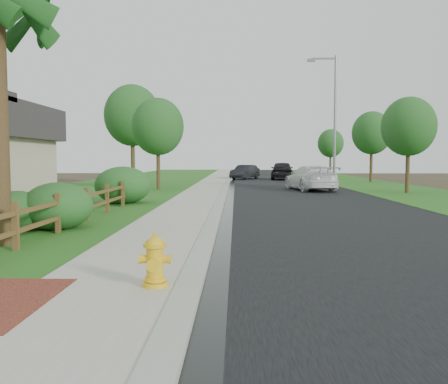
{
  "coord_description": "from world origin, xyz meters",
  "views": [
    {
      "loc": [
        1.11,
        -7.12,
        2.01
      ],
      "look_at": [
        0.79,
        5.4,
        1.13
      ],
      "focal_mm": 38.0,
      "sensor_mm": 36.0,
      "label": 1
    }
  ],
  "objects_px": {
    "white_suv": "(311,178)",
    "fire_hydrant": "(155,262)",
    "ranch_fence": "(73,207)",
    "dark_car_mid": "(282,170)",
    "streetlight": "(333,112)"
  },
  "relations": [
    {
      "from": "white_suv",
      "to": "dark_car_mid",
      "type": "xyz_separation_m",
      "value": [
        -0.28,
        15.79,
        0.1
      ]
    },
    {
      "from": "dark_car_mid",
      "to": "streetlight",
      "type": "bearing_deg",
      "value": 113.05
    },
    {
      "from": "ranch_fence",
      "to": "white_suv",
      "type": "relative_size",
      "value": 3.13
    },
    {
      "from": "white_suv",
      "to": "streetlight",
      "type": "bearing_deg",
      "value": -121.23
    },
    {
      "from": "white_suv",
      "to": "ranch_fence",
      "type": "bearing_deg",
      "value": 50.98
    },
    {
      "from": "white_suv",
      "to": "dark_car_mid",
      "type": "bearing_deg",
      "value": -98.4
    },
    {
      "from": "ranch_fence",
      "to": "dark_car_mid",
      "type": "bearing_deg",
      "value": 74.22
    },
    {
      "from": "dark_car_mid",
      "to": "ranch_fence",
      "type": "bearing_deg",
      "value": 79.33
    },
    {
      "from": "ranch_fence",
      "to": "streetlight",
      "type": "relative_size",
      "value": 1.72
    },
    {
      "from": "dark_car_mid",
      "to": "streetlight",
      "type": "relative_size",
      "value": 0.52
    },
    {
      "from": "fire_hydrant",
      "to": "dark_car_mid",
      "type": "height_order",
      "value": "dark_car_mid"
    },
    {
      "from": "fire_hydrant",
      "to": "white_suv",
      "type": "height_order",
      "value": "white_suv"
    },
    {
      "from": "dark_car_mid",
      "to": "streetlight",
      "type": "height_order",
      "value": "streetlight"
    },
    {
      "from": "white_suv",
      "to": "fire_hydrant",
      "type": "bearing_deg",
      "value": 66.2
    },
    {
      "from": "white_suv",
      "to": "dark_car_mid",
      "type": "relative_size",
      "value": 1.05
    }
  ]
}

